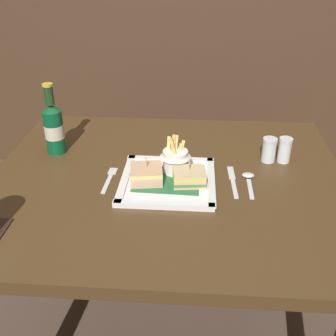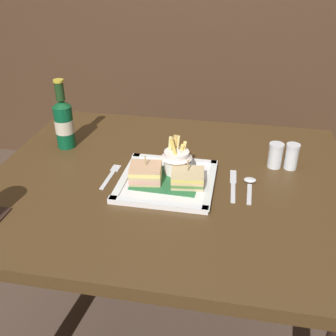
{
  "view_description": "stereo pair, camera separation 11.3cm",
  "coord_description": "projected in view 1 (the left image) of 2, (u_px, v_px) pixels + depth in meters",
  "views": [
    {
      "loc": [
        0.07,
        -1.0,
        1.34
      ],
      "look_at": [
        0.0,
        -0.02,
        0.78
      ],
      "focal_mm": 42.89,
      "sensor_mm": 36.0,
      "label": 1
    },
    {
      "loc": [
        0.19,
        -0.99,
        1.34
      ],
      "look_at": [
        0.0,
        -0.02,
        0.78
      ],
      "focal_mm": 42.89,
      "sensor_mm": 36.0,
      "label": 2
    }
  ],
  "objects": [
    {
      "name": "sandwich_half_left",
      "position": [
        146.0,
        174.0,
        1.11
      ],
      "size": [
        0.1,
        0.08,
        0.08
      ],
      "color": "tan",
      "rests_on": "square_plate"
    },
    {
      "name": "dining_table",
      "position": [
        168.0,
        211.0,
        1.23
      ],
      "size": [
        1.04,
        0.88,
        0.74
      ],
      "color": "#493219",
      "rests_on": "ground_plane"
    },
    {
      "name": "spoon",
      "position": [
        249.0,
        179.0,
        1.15
      ],
      "size": [
        0.04,
        0.13,
        0.01
      ],
      "color": "silver",
      "rests_on": "dining_table"
    },
    {
      "name": "square_plate",
      "position": [
        168.0,
        181.0,
        1.14
      ],
      "size": [
        0.26,
        0.26,
        0.02
      ],
      "color": "white",
      "rests_on": "dining_table"
    },
    {
      "name": "knife",
      "position": [
        233.0,
        180.0,
        1.15
      ],
      "size": [
        0.02,
        0.17,
        0.0
      ],
      "color": "silver",
      "rests_on": "dining_table"
    },
    {
      "name": "pepper_shaker",
      "position": [
        284.0,
        151.0,
        1.24
      ],
      "size": [
        0.04,
        0.04,
        0.08
      ],
      "color": "silver",
      "rests_on": "dining_table"
    },
    {
      "name": "salt_shaker",
      "position": [
        269.0,
        151.0,
        1.24
      ],
      "size": [
        0.04,
        0.04,
        0.08
      ],
      "color": "silver",
      "rests_on": "dining_table"
    },
    {
      "name": "fries_cup",
      "position": [
        175.0,
        157.0,
        1.15
      ],
      "size": [
        0.09,
        0.09,
        0.12
      ],
      "color": "white",
      "rests_on": "square_plate"
    },
    {
      "name": "fork",
      "position": [
        110.0,
        178.0,
        1.16
      ],
      "size": [
        0.03,
        0.14,
        0.0
      ],
      "color": "silver",
      "rests_on": "dining_table"
    },
    {
      "name": "beer_bottle",
      "position": [
        54.0,
        127.0,
        1.27
      ],
      "size": [
        0.06,
        0.06,
        0.23
      ],
      "color": "#0B512D",
      "rests_on": "dining_table"
    },
    {
      "name": "sandwich_half_right",
      "position": [
        189.0,
        177.0,
        1.11
      ],
      "size": [
        0.1,
        0.08,
        0.08
      ],
      "color": "#DAB58D",
      "rests_on": "square_plate"
    }
  ]
}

